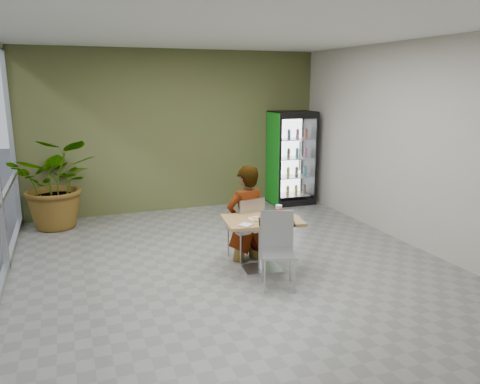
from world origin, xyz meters
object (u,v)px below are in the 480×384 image
dining_table (262,234)px  potted_plant (57,183)px  cafeteria_tray (276,222)px  seated_woman (246,223)px  soda_cup (279,211)px  beverage_fridge (292,158)px  chair_near (277,243)px  chair_far (248,224)px

dining_table → potted_plant: potted_plant is taller
dining_table → cafeteria_tray: cafeteria_tray is taller
cafeteria_tray → seated_woman: bearing=101.3°
dining_table → cafeteria_tray: size_ratio=2.39×
soda_cup → cafeteria_tray: soda_cup is taller
beverage_fridge → potted_plant: beverage_fridge is taller
dining_table → beverage_fridge: (2.09, 3.29, 0.45)m
beverage_fridge → chair_near: bearing=-117.2°
chair_near → beverage_fridge: beverage_fridge is taller
soda_cup → potted_plant: bearing=132.4°
seated_woman → soda_cup: 0.63m
chair_far → chair_near: 0.93m
cafeteria_tray → beverage_fridge: (1.99, 3.53, 0.22)m
chair_near → beverage_fridge: (2.08, 3.78, 0.42)m
beverage_fridge → potted_plant: (-4.71, -0.14, -0.17)m
chair_far → soda_cup: size_ratio=5.70×
soda_cup → cafeteria_tray: 0.30m
chair_near → potted_plant: size_ratio=0.59×
cafeteria_tray → potted_plant: bearing=128.7°
chair_near → cafeteria_tray: size_ratio=2.07×
chair_far → seated_woman: seated_woman is taller
seated_woman → potted_plant: 3.71m
chair_near → soda_cup: size_ratio=5.83×
dining_table → soda_cup: (0.25, 0.01, 0.29)m
soda_cup → cafeteria_tray: (-0.15, -0.25, -0.07)m
beverage_fridge → cafeteria_tray: bearing=-117.7°
dining_table → chair_far: 0.45m
cafeteria_tray → beverage_fridge: beverage_fridge is taller
chair_far → beverage_fridge: size_ratio=0.48×
chair_near → soda_cup: bearing=82.5°
soda_cup → chair_far: bearing=122.8°
dining_table → chair_near: 0.49m
chair_far → soda_cup: 0.58m
soda_cup → cafeteria_tray: size_ratio=0.36×
seated_woman → cafeteria_tray: bearing=90.3°
beverage_fridge → soda_cup: bearing=-117.6°
chair_far → potted_plant: (-2.59, 2.71, 0.26)m
chair_near → seated_woman: 0.98m
dining_table → seated_woman: seated_woman is taller
chair_far → potted_plant: potted_plant is taller
potted_plant → cafeteria_tray: bearing=-51.3°
dining_table → cafeteria_tray: 0.35m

